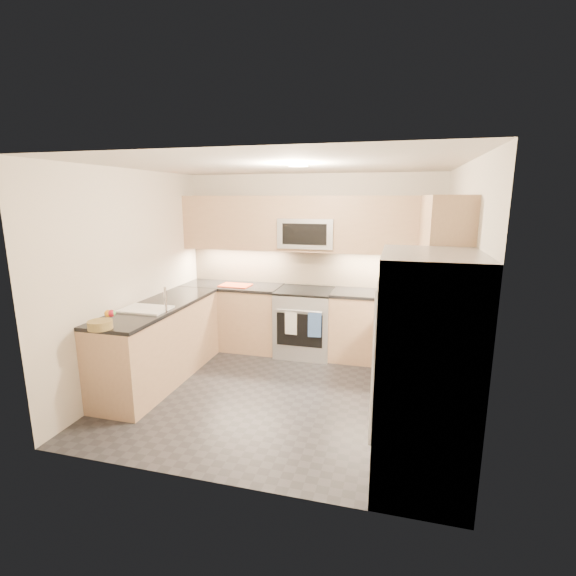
# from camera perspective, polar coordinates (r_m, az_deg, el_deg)

# --- Properties ---
(floor) EXTENTS (3.60, 3.20, 0.00)m
(floor) POSITION_cam_1_polar(r_m,az_deg,el_deg) (4.89, -1.08, -14.14)
(floor) COLOR #25252A
(floor) RESTS_ON ground
(ceiling) EXTENTS (3.60, 3.20, 0.02)m
(ceiling) POSITION_cam_1_polar(r_m,az_deg,el_deg) (4.39, -1.21, 16.49)
(ceiling) COLOR beige
(ceiling) RESTS_ON wall_back
(wall_back) EXTENTS (3.60, 0.02, 2.50)m
(wall_back) POSITION_cam_1_polar(r_m,az_deg,el_deg) (6.01, 3.04, 3.39)
(wall_back) COLOR beige
(wall_back) RESTS_ON floor
(wall_front) EXTENTS (3.60, 0.02, 2.50)m
(wall_front) POSITION_cam_1_polar(r_m,az_deg,el_deg) (3.02, -9.50, -5.79)
(wall_front) COLOR beige
(wall_front) RESTS_ON floor
(wall_left) EXTENTS (0.02, 3.20, 2.50)m
(wall_left) POSITION_cam_1_polar(r_m,az_deg,el_deg) (5.26, -20.38, 1.34)
(wall_left) COLOR beige
(wall_left) RESTS_ON floor
(wall_right) EXTENTS (0.02, 3.20, 2.50)m
(wall_right) POSITION_cam_1_polar(r_m,az_deg,el_deg) (4.36, 22.28, -0.95)
(wall_right) COLOR beige
(wall_right) RESTS_ON floor
(base_cab_back_left) EXTENTS (1.42, 0.60, 0.90)m
(base_cab_back_left) POSITION_cam_1_polar(r_m,az_deg,el_deg) (6.22, -7.52, -3.95)
(base_cab_back_left) COLOR tan
(base_cab_back_left) RESTS_ON floor
(base_cab_back_right) EXTENTS (1.42, 0.60, 0.90)m
(base_cab_back_right) POSITION_cam_1_polar(r_m,az_deg,el_deg) (5.78, 13.02, -5.43)
(base_cab_back_right) COLOR tan
(base_cab_back_right) RESTS_ON floor
(base_cab_right) EXTENTS (0.60, 1.70, 0.90)m
(base_cab_right) POSITION_cam_1_polar(r_m,az_deg,el_deg) (4.70, 17.58, -9.88)
(base_cab_right) COLOR tan
(base_cab_right) RESTS_ON floor
(base_cab_peninsula) EXTENTS (0.60, 2.00, 0.90)m
(base_cab_peninsula) POSITION_cam_1_polar(r_m,az_deg,el_deg) (5.30, -17.04, -7.32)
(base_cab_peninsula) COLOR tan
(base_cab_peninsula) RESTS_ON floor
(countertop_back_left) EXTENTS (1.42, 0.63, 0.04)m
(countertop_back_left) POSITION_cam_1_polar(r_m,az_deg,el_deg) (6.10, -7.65, 0.29)
(countertop_back_left) COLOR black
(countertop_back_left) RESTS_ON base_cab_back_left
(countertop_back_right) EXTENTS (1.42, 0.63, 0.04)m
(countertop_back_right) POSITION_cam_1_polar(r_m,az_deg,el_deg) (5.66, 13.25, -0.89)
(countertop_back_right) COLOR black
(countertop_back_right) RESTS_ON base_cab_back_right
(countertop_right) EXTENTS (0.63, 1.70, 0.04)m
(countertop_right) POSITION_cam_1_polar(r_m,az_deg,el_deg) (4.55, 17.96, -4.38)
(countertop_right) COLOR black
(countertop_right) RESTS_ON base_cab_right
(countertop_peninsula) EXTENTS (0.63, 2.00, 0.04)m
(countertop_peninsula) POSITION_cam_1_polar(r_m,az_deg,el_deg) (5.16, -17.37, -2.39)
(countertop_peninsula) COLOR black
(countertop_peninsula) RESTS_ON base_cab_peninsula
(upper_cab_back) EXTENTS (3.60, 0.35, 0.75)m
(upper_cab_back) POSITION_cam_1_polar(r_m,az_deg,el_deg) (5.78, 2.75, 8.78)
(upper_cab_back) COLOR tan
(upper_cab_back) RESTS_ON wall_back
(upper_cab_right) EXTENTS (0.35, 1.95, 0.75)m
(upper_cab_right) POSITION_cam_1_polar(r_m,az_deg,el_deg) (4.52, 20.24, 7.06)
(upper_cab_right) COLOR tan
(upper_cab_right) RESTS_ON wall_right
(backsplash_back) EXTENTS (3.60, 0.01, 0.51)m
(backsplash_back) POSITION_cam_1_polar(r_m,az_deg,el_deg) (6.01, 3.03, 2.87)
(backsplash_back) COLOR tan
(backsplash_back) RESTS_ON wall_back
(backsplash_right) EXTENTS (0.01, 2.30, 0.51)m
(backsplash_right) POSITION_cam_1_polar(r_m,az_deg,el_deg) (4.80, 21.51, -0.39)
(backsplash_right) COLOR tan
(backsplash_right) RESTS_ON wall_right
(gas_range) EXTENTS (0.76, 0.65, 0.91)m
(gas_range) POSITION_cam_1_polar(r_m,az_deg,el_deg) (5.88, 2.30, -4.76)
(gas_range) COLOR #9D9FA4
(gas_range) RESTS_ON floor
(range_cooktop) EXTENTS (0.76, 0.65, 0.03)m
(range_cooktop) POSITION_cam_1_polar(r_m,az_deg,el_deg) (5.76, 2.34, -0.38)
(range_cooktop) COLOR black
(range_cooktop) RESTS_ON gas_range
(oven_door_glass) EXTENTS (0.62, 0.02, 0.45)m
(oven_door_glass) POSITION_cam_1_polar(r_m,az_deg,el_deg) (5.57, 1.57, -5.78)
(oven_door_glass) COLOR black
(oven_door_glass) RESTS_ON gas_range
(oven_handle) EXTENTS (0.60, 0.02, 0.02)m
(oven_handle) POSITION_cam_1_polar(r_m,az_deg,el_deg) (5.48, 1.53, -3.16)
(oven_handle) COLOR #B2B5BA
(oven_handle) RESTS_ON gas_range
(microwave) EXTENTS (0.76, 0.40, 0.40)m
(microwave) POSITION_cam_1_polar(r_m,az_deg,el_deg) (5.76, 2.68, 7.52)
(microwave) COLOR #A0A1A7
(microwave) RESTS_ON upper_cab_back
(microwave_door) EXTENTS (0.60, 0.01, 0.28)m
(microwave_door) POSITION_cam_1_polar(r_m,az_deg,el_deg) (5.56, 2.24, 7.35)
(microwave_door) COLOR black
(microwave_door) RESTS_ON microwave
(refrigerator) EXTENTS (0.70, 0.90, 1.80)m
(refrigerator) POSITION_cam_1_polar(r_m,az_deg,el_deg) (3.33, 18.18, -10.95)
(refrigerator) COLOR #A0A2A8
(refrigerator) RESTS_ON floor
(fridge_handle_left) EXTENTS (0.02, 0.02, 1.20)m
(fridge_handle_left) POSITION_cam_1_polar(r_m,az_deg,el_deg) (3.14, 11.55, -11.04)
(fridge_handle_left) COLOR #B2B5BA
(fridge_handle_left) RESTS_ON refrigerator
(fridge_handle_right) EXTENTS (0.02, 0.02, 1.20)m
(fridge_handle_right) POSITION_cam_1_polar(r_m,az_deg,el_deg) (3.47, 11.91, -8.73)
(fridge_handle_right) COLOR #B2B5BA
(fridge_handle_right) RESTS_ON refrigerator
(sink_basin) EXTENTS (0.52, 0.38, 0.16)m
(sink_basin) POSITION_cam_1_polar(r_m,az_deg,el_deg) (4.97, -18.86, -3.53)
(sink_basin) COLOR white
(sink_basin) RESTS_ON base_cab_peninsula
(faucet) EXTENTS (0.03, 0.03, 0.28)m
(faucet) POSITION_cam_1_polar(r_m,az_deg,el_deg) (4.78, -16.42, -1.50)
(faucet) COLOR silver
(faucet) RESTS_ON countertop_peninsula
(utensil_bowl) EXTENTS (0.33, 0.33, 0.14)m
(utensil_bowl) POSITION_cam_1_polar(r_m,az_deg,el_deg) (5.56, 15.52, -0.27)
(utensil_bowl) COLOR #4BAF53
(utensil_bowl) RESTS_ON countertop_back_right
(cutting_board) EXTENTS (0.44, 0.32, 0.01)m
(cutting_board) POSITION_cam_1_polar(r_m,az_deg,el_deg) (6.01, -7.21, 0.36)
(cutting_board) COLOR red
(cutting_board) RESTS_ON countertop_back_left
(fruit_basket) EXTENTS (0.26, 0.26, 0.08)m
(fruit_basket) POSITION_cam_1_polar(r_m,az_deg,el_deg) (4.40, -24.30, -4.61)
(fruit_basket) COLOR olive
(fruit_basket) RESTS_ON countertop_peninsula
(fruit_apple) EXTENTS (0.07, 0.07, 0.07)m
(fruit_apple) POSITION_cam_1_polar(r_m,az_deg,el_deg) (4.49, -23.00, -3.21)
(fruit_apple) COLOR #AA1329
(fruit_apple) RESTS_ON fruit_basket
(fruit_pear) EXTENTS (0.07, 0.07, 0.07)m
(fruit_pear) POSITION_cam_1_polar(r_m,az_deg,el_deg) (4.49, -22.91, -3.20)
(fruit_pear) COLOR #4FB44D
(fruit_pear) RESTS_ON fruit_basket
(dish_towel_check) EXTENTS (0.16, 0.03, 0.31)m
(dish_towel_check) POSITION_cam_1_polar(r_m,az_deg,el_deg) (5.53, 0.40, -4.83)
(dish_towel_check) COLOR silver
(dish_towel_check) RESTS_ON oven_handle
(dish_towel_blue) EXTENTS (0.17, 0.03, 0.33)m
(dish_towel_blue) POSITION_cam_1_polar(r_m,az_deg,el_deg) (5.46, 3.65, -5.07)
(dish_towel_blue) COLOR #32508A
(dish_towel_blue) RESTS_ON oven_handle
(fruit_orange) EXTENTS (0.07, 0.07, 0.07)m
(fruit_orange) POSITION_cam_1_polar(r_m,az_deg,el_deg) (4.50, -23.38, -3.23)
(fruit_orange) COLOR orange
(fruit_orange) RESTS_ON fruit_basket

